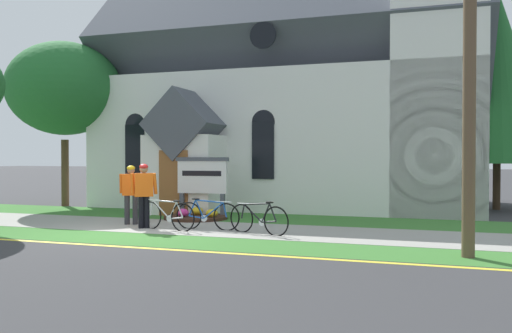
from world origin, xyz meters
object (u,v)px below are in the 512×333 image
Objects in this scene: bicycle_blue at (166,215)px; cyclist_in_orange_jersey at (144,190)px; utility_pole at (464,23)px; roadside_conifer at (498,77)px; church_sign at (202,178)px; cyclist_in_yellow_jersey at (131,190)px; bicycle_orange at (259,219)px; bicycle_yellow at (207,215)px; yard_deciduous_tree at (65,89)px.

cyclist_in_orange_jersey is (-0.71, 0.09, 0.62)m from bicycle_blue.
utility_pole is 1.02× the size of roadside_conifer.
church_sign reaches higher than cyclist_in_orange_jersey.
bicycle_orange is at bearing -8.55° from cyclist_in_yellow_jersey.
cyclist_in_orange_jersey is at bearing -138.12° from roadside_conifer.
roadside_conifer is at bearing 44.42° from bicycle_blue.
church_sign is at bearing 116.77° from bicycle_yellow.
cyclist_in_orange_jersey is at bearing -169.33° from bicycle_yellow.
bicycle_yellow is at bearing 168.10° from bicycle_orange.
yard_deciduous_tree is (-7.83, 4.40, 4.10)m from bicycle_yellow.
bicycle_yellow is at bearing 22.69° from bicycle_blue.
cyclist_in_yellow_jersey is 0.21× the size of utility_pole.
bicycle_yellow reaches higher than bicycle_blue.
bicycle_blue is at bearing -135.58° from roadside_conifer.
cyclist_in_yellow_jersey is at bearing -116.85° from church_sign.
yard_deciduous_tree is (-6.56, 1.87, 3.25)m from church_sign.
cyclist_in_orange_jersey is at bearing 179.96° from bicycle_orange.
cyclist_in_orange_jersey reaches higher than bicycle_orange.
bicycle_yellow is 1.08× the size of cyclist_in_yellow_jersey.
cyclist_in_orange_jersey is at bearing -97.97° from church_sign.
bicycle_blue is 8.28m from utility_pole.
yard_deciduous_tree is at bearing -166.62° from roadside_conifer.
church_sign is at bearing 96.01° from bicycle_blue.
church_sign is 9.20m from utility_pole.
cyclist_in_orange_jersey is at bearing -37.48° from yard_deciduous_tree.
roadside_conifer reaches higher than bicycle_blue.
utility_pole is at bearing -12.47° from bicycle_blue.
cyclist_in_yellow_jersey is at bearing 173.57° from bicycle_yellow.
roadside_conifer is (6.20, 8.42, 4.35)m from bicycle_orange.
bicycle_orange is 4.02m from cyclist_in_yellow_jersey.
roadside_conifer is at bearing 31.77° from church_sign.
bicycle_blue is (-0.97, -0.41, 0.01)m from bicycle_yellow.
yard_deciduous_tree reaches higher than bicycle_orange.
bicycle_orange is 1.03× the size of cyclist_in_yellow_jersey.
bicycle_yellow is 9.88m from yard_deciduous_tree.
utility_pole is (7.06, -1.56, 4.02)m from bicycle_blue.
bicycle_orange is at bearing -126.38° from roadside_conifer.
roadside_conifer is at bearing 37.68° from cyclist_in_yellow_jersey.
yard_deciduous_tree reaches higher than church_sign.
utility_pole is 10.20m from roadside_conifer.
church_sign is 0.24× the size of utility_pole.
yard_deciduous_tree is at bearing 153.19° from bicycle_orange.
cyclist_in_yellow_jersey is 0.26× the size of yard_deciduous_tree.
bicycle_orange is at bearing -26.81° from yard_deciduous_tree.
cyclist_in_yellow_jersey is at bearing 165.26° from utility_pole.
bicycle_blue is 0.28× the size of yard_deciduous_tree.
cyclist_in_yellow_jersey is (-2.42, 0.27, 0.59)m from bicycle_yellow.
bicycle_blue is 1.08× the size of cyclist_in_yellow_jersey.
bicycle_orange is 11.24m from yard_deciduous_tree.
bicycle_yellow is 1.05m from bicycle_blue.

